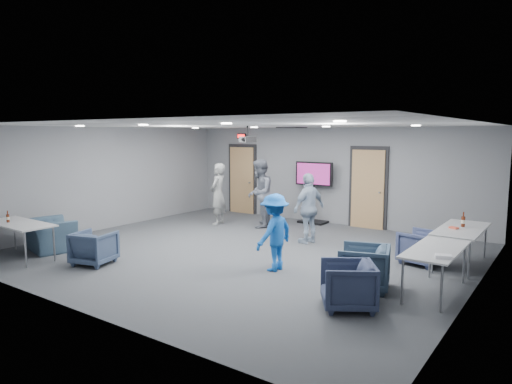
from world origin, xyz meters
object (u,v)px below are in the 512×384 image
Objects in this scene: bottle_front at (8,218)px; bottle_right at (463,221)px; person_c at (309,208)px; chair_right_c at (348,285)px; person_d at (274,232)px; table_front_left at (19,225)px; chair_front_a at (94,248)px; projector at (247,139)px; person_a at (218,194)px; chair_right_b at (364,267)px; table_right_b at (436,251)px; chair_right_a at (421,247)px; tv_stand at (314,189)px; table_right_a at (461,230)px; chair_front_b at (49,235)px; person_b at (260,193)px.

bottle_front is 0.82× the size of bottle_right.
chair_right_c is at bearing 50.18° from person_c.
table_front_left is (-4.70, -2.28, -0.03)m from person_d.
projector is (1.76, 2.65, 2.08)m from chair_front_a.
person_c is 6.81× the size of bottle_front.
person_a is 4.50m from chair_front_a.
table_right_b is at bearing 97.44° from chair_right_b.
chair_right_a is 2.04m from chair_right_b.
tv_stand is at bearing 63.84° from bottle_front.
table_right_a is 4.72× the size of projector.
projector is (-4.08, 0.55, 1.72)m from table_right_b.
chair_front_a is at bearing -98.66° from projector.
person_a is 5.14m from table_front_left.
person_c is 0.95× the size of table_right_b.
table_right_a is 1.08× the size of table_right_b.
bottle_front is at bearing -155.99° from table_front_left.
chair_right_c is 1.06× the size of chair_front_a.
projector is at bearing -124.68° from chair_right_b.
chair_front_a is 0.68× the size of chair_front_b.
chair_right_a is 1.01× the size of chair_front_a.
chair_front_a is at bearing -19.35° from person_c.
chair_front_a is (-0.60, -4.78, -0.60)m from person_b.
person_b is 1.29× the size of person_d.
chair_front_b is 0.59× the size of table_front_left.
person_b reaches higher than chair_front_a.
table_right_a is at bearing 134.30° from person_d.
person_b reaches higher than table_right_b.
person_b is at bearing 143.38° from projector.
person_c is 1.14× the size of person_d.
person_a reaches higher than chair_front_b.
table_right_a is 1.90m from table_right_b.
chair_right_c is 2.58× the size of bottle_right.
bottle_right is at bearing 32.28° from bottle_front.
projector reaches higher than bottle_front.
person_d is 2.35m from projector.
person_b is 5.27m from chair_front_b.
chair_right_b is 2.58m from table_right_a.
bottle_front reaches higher than chair_right_c.
table_front_left is (-6.81, -4.26, 0.35)m from chair_right_a.
person_b is 2.58× the size of chair_front_a.
chair_right_b is (1.76, -0.03, -0.35)m from person_d.
chair_front_a is at bearing -57.11° from person_d.
person_d is (2.48, -3.10, -0.21)m from person_b.
person_b is 5.27m from bottle_right.
table_right_b is at bearing -180.00° from table_right_a.
tv_stand is at bearing 114.53° from person_a.
person_c is at bearing 83.22° from projector.
chair_right_b is 2.72× the size of bottle_right.
table_front_left is 1.01× the size of tv_stand.
person_a is 5.85× the size of bottle_right.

